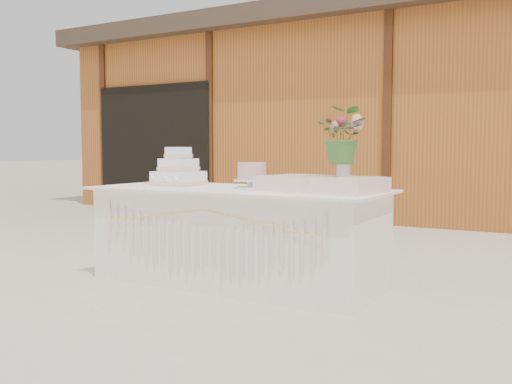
# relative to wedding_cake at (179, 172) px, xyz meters

# --- Properties ---
(ground) EXTENTS (80.00, 80.00, 0.00)m
(ground) POSITION_rel_wedding_cake_xyz_m (0.64, -0.07, -0.88)
(ground) COLOR beige
(ground) RESTS_ON ground
(barn) EXTENTS (12.60, 4.60, 3.30)m
(barn) POSITION_rel_wedding_cake_xyz_m (0.63, 5.93, 0.79)
(barn) COLOR #AA5723
(barn) RESTS_ON ground
(cake_table) EXTENTS (2.40, 1.00, 0.77)m
(cake_table) POSITION_rel_wedding_cake_xyz_m (0.64, -0.07, -0.49)
(cake_table) COLOR white
(cake_table) RESTS_ON ground
(wedding_cake) EXTENTS (0.37, 0.37, 0.33)m
(wedding_cake) POSITION_rel_wedding_cake_xyz_m (0.00, 0.00, 0.00)
(wedding_cake) COLOR white
(wedding_cake) RESTS_ON cake_table
(pink_cake_stand) EXTENTS (0.29, 0.29, 0.21)m
(pink_cake_stand) POSITION_rel_wedding_cake_xyz_m (0.76, -0.05, 0.00)
(pink_cake_stand) COLOR white
(pink_cake_stand) RESTS_ON cake_table
(satin_runner) EXTENTS (0.95, 0.64, 0.11)m
(satin_runner) POSITION_rel_wedding_cake_xyz_m (1.36, -0.05, -0.06)
(satin_runner) COLOR #FFCDCD
(satin_runner) RESTS_ON cake_table
(flower_vase) EXTENTS (0.10, 0.10, 0.14)m
(flower_vase) POSITION_rel_wedding_cake_xyz_m (1.52, -0.01, 0.07)
(flower_vase) COLOR silver
(flower_vase) RESTS_ON satin_runner
(bouquet) EXTENTS (0.37, 0.32, 0.41)m
(bouquet) POSITION_rel_wedding_cake_xyz_m (1.52, -0.01, 0.35)
(bouquet) COLOR #39692A
(bouquet) RESTS_ON flower_vase
(loose_flowers) EXTENTS (0.28, 0.38, 0.02)m
(loose_flowers) POSITION_rel_wedding_cake_xyz_m (-0.39, 0.07, -0.10)
(loose_flowers) COLOR pink
(loose_flowers) RESTS_ON cake_table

